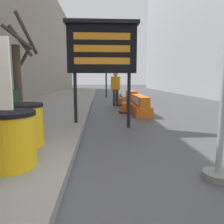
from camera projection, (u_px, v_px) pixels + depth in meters
name	position (u px, v px, depth m)	size (l,w,h in m)	color
ground_plane	(63.00, 198.00, 2.68)	(120.00, 120.00, 0.00)	#474749
building_left_facade	(6.00, 9.00, 11.37)	(0.40, 50.40, 10.18)	gray
bare_tree	(17.00, 64.00, 10.42)	(2.00, 1.92, 4.22)	#4C3D2D
barrel_drum_foreground	(10.00, 139.00, 3.15)	(0.76, 0.76, 0.82)	yellow
barrel_drum_middle	(23.00, 125.00, 4.14)	(0.76, 0.76, 0.82)	yellow
message_board	(102.00, 49.00, 6.22)	(2.09, 0.36, 3.07)	black
jersey_barrier_orange_near	(140.00, 106.00, 9.15)	(0.65, 2.18, 0.78)	orange
jersey_barrier_orange_far	(131.00, 100.00, 11.68)	(0.62, 1.86, 0.85)	orange
traffic_cone_near	(124.00, 104.00, 9.49)	(0.43, 0.43, 0.77)	black
traffic_cone_mid	(121.00, 99.00, 12.13)	(0.42, 0.42, 0.75)	black
traffic_light_near_curb	(106.00, 60.00, 17.02)	(0.28, 0.44, 4.11)	#2D2D30
pedestrian_worker	(116.00, 86.00, 12.11)	(0.54, 0.41, 1.84)	#333338
steel_pole_right	(223.00, 112.00, 3.05)	(0.44, 0.44, 3.28)	gray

